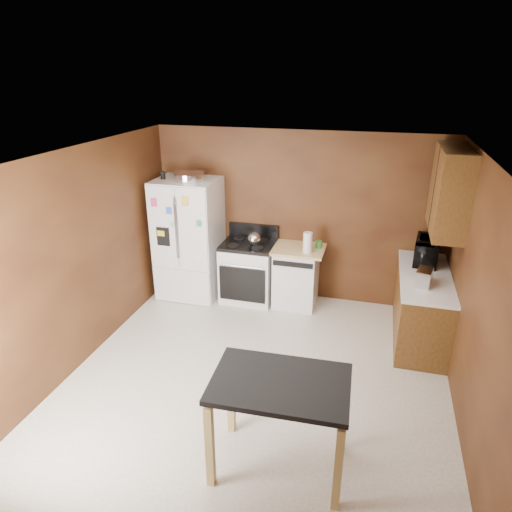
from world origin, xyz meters
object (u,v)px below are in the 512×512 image
at_px(green_canister, 319,244).
at_px(refrigerator, 189,239).
at_px(kettle, 254,239).
at_px(roasting_pan, 189,176).
at_px(pen_cup, 163,175).
at_px(microwave, 427,252).
at_px(dishwasher, 296,276).
at_px(toaster, 424,277).
at_px(gas_range, 249,270).
at_px(paper_towel, 308,243).
at_px(island, 280,396).

distance_m(green_canister, refrigerator, 1.93).
bearing_deg(kettle, roasting_pan, -178.82).
height_order(roasting_pan, green_canister, roasting_pan).
distance_m(pen_cup, microwave, 3.77).
height_order(roasting_pan, dishwasher, roasting_pan).
xyz_separation_m(toaster, gas_range, (-2.38, 0.78, -0.54)).
distance_m(paper_towel, microwave, 1.57).
height_order(roasting_pan, paper_towel, roasting_pan).
bearing_deg(roasting_pan, pen_cup, -176.39).
relative_size(green_canister, microwave, 0.19).
xyz_separation_m(kettle, dishwasher, (0.61, 0.09, -0.54)).
bearing_deg(paper_towel, dishwasher, 142.43).
height_order(pen_cup, refrigerator, pen_cup).
bearing_deg(island, toaster, 60.73).
distance_m(roasting_pan, green_canister, 2.08).
bearing_deg(gas_range, toaster, -18.10).
bearing_deg(gas_range, kettle, -30.74).
bearing_deg(gas_range, pen_cup, -175.03).
relative_size(roasting_pan, island, 0.37).
bearing_deg(microwave, gas_range, 95.59).
bearing_deg(microwave, roasting_pan, 97.40).
bearing_deg(pen_cup, roasting_pan, 3.61).
bearing_deg(kettle, microwave, -0.00).
height_order(kettle, green_canister, kettle).
bearing_deg(green_canister, pen_cup, -174.52).
distance_m(roasting_pan, paper_towel, 1.91).
bearing_deg(paper_towel, island, -85.00).
xyz_separation_m(kettle, paper_towel, (0.78, -0.04, 0.04)).
bearing_deg(gas_range, island, -69.16).
relative_size(paper_towel, gas_range, 0.26).
xyz_separation_m(roasting_pan, gas_range, (0.84, 0.08, -1.39)).
bearing_deg(gas_range, roasting_pan, -174.40).
relative_size(gas_range, dishwasher, 1.24).
bearing_deg(gas_range, dishwasher, 1.94).
xyz_separation_m(refrigerator, gas_range, (0.91, 0.06, -0.44)).
bearing_deg(gas_range, green_canister, 6.11).
bearing_deg(dishwasher, island, -82.08).
bearing_deg(microwave, pen_cup, 97.75).
bearing_deg(kettle, island, -70.57).
bearing_deg(green_canister, paper_towel, -120.82).
bearing_deg(refrigerator, green_canister, 5.02).
distance_m(roasting_pan, kettle, 1.28).
xyz_separation_m(roasting_pan, paper_towel, (1.73, -0.02, -0.82)).
xyz_separation_m(toaster, dishwasher, (-1.66, 0.80, -0.55)).
distance_m(green_canister, island, 3.11).
relative_size(roasting_pan, gas_range, 0.40).
relative_size(microwave, gas_range, 0.49).
bearing_deg(paper_towel, gas_range, 173.32).
bearing_deg(roasting_pan, gas_range, 5.60).
height_order(pen_cup, toaster, pen_cup).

